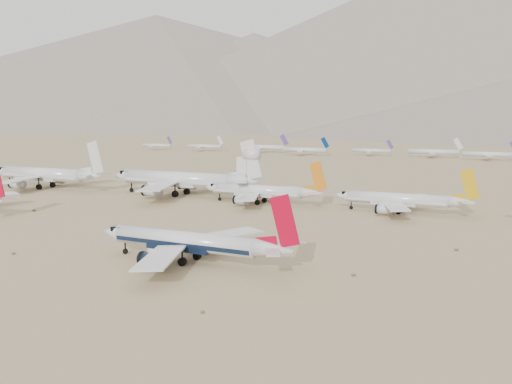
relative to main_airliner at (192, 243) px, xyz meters
The scene contains 8 objects.
ground 8.77m from the main_airliner, 30.62° to the left, with size 7000.00×7000.00×0.00m, color olive.
main_airliner is the anchor object (origin of this frame).
row2_gold_tail 82.20m from the main_airliner, 73.65° to the left, with size 40.34×39.45×14.36m.
row2_orange_tail 79.72m from the main_airliner, 106.49° to the left, with size 41.93×41.02×14.96m.
row2_white_trijet 98.77m from the main_airliner, 125.03° to the left, with size 60.41×59.04×21.41m.
row2_white_twin 140.34m from the main_airliner, 148.09° to the left, with size 55.89×54.68×19.97m.
distant_storage_row 333.34m from the main_airliner, 85.02° to the left, with size 561.87×56.80×15.10m.
desert_scrub 23.12m from the main_airliner, 128.09° to the right, with size 233.60×121.67×0.63m.
Camera 1 is at (54.23, -95.62, 28.21)m, focal length 40.00 mm.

